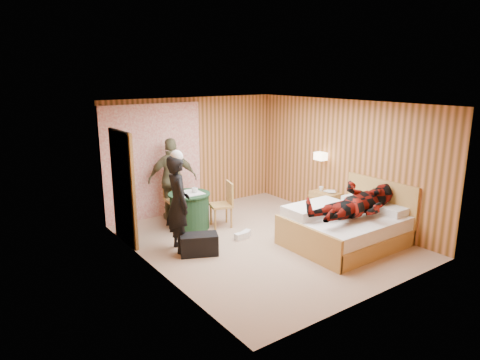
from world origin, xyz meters
TOP-DOWN VIEW (x-y plane):
  - floor at (0.00, 0.00)m, footprint 4.20×5.00m
  - ceiling at (0.00, 0.00)m, footprint 4.20×5.00m
  - wall_back at (0.00, 2.50)m, footprint 4.20×0.02m
  - wall_left at (-2.10, 0.00)m, footprint 0.02×5.00m
  - wall_right at (2.10, 0.00)m, footprint 0.02×5.00m
  - curtain at (-1.00, 2.43)m, footprint 2.20×0.08m
  - doorway at (-2.06, 1.40)m, footprint 0.06×0.90m
  - wall_lamp at (1.92, 0.45)m, footprint 0.26×0.24m
  - bed at (1.13, -0.99)m, footprint 1.99×1.55m
  - nightstand at (1.88, 0.22)m, footprint 0.43×0.59m
  - round_table at (-0.76, 1.35)m, footprint 0.82×0.82m
  - chair_far at (-0.75, 2.00)m, footprint 0.47×0.47m
  - chair_near at (-0.11, 1.06)m, footprint 0.51×0.51m
  - duffel_bag at (-1.25, 0.13)m, footprint 0.71×0.57m
  - sneaker_left at (-0.27, 0.26)m, footprint 0.29×0.13m
  - sneaker_right at (-0.16, 0.30)m, footprint 0.30×0.21m
  - woman_standing at (-1.43, 0.51)m, footprint 0.51×0.68m
  - man_at_table at (-0.76, 2.04)m, footprint 1.09×0.72m
  - man_on_bed at (1.15, -1.21)m, footprint 0.86×0.67m
  - book_lower at (1.88, 0.17)m, footprint 0.19×0.24m
  - book_upper at (1.88, 0.17)m, footprint 0.27×0.28m
  - cup_nightstand at (1.88, 0.35)m, footprint 0.12×0.12m
  - cup_table at (-0.66, 1.30)m, footprint 0.16×0.16m

SIDE VIEW (x-z plane):
  - floor at x=0.00m, z-range -0.01..0.01m
  - sneaker_right at x=-0.16m, z-range 0.00..0.12m
  - sneaker_left at x=-0.27m, z-range 0.00..0.13m
  - duffel_bag at x=-1.25m, z-range 0.00..0.36m
  - nightstand at x=1.88m, z-range 0.01..0.58m
  - bed at x=1.13m, z-range -0.22..0.84m
  - round_table at x=-0.76m, z-range 0.00..0.73m
  - chair_near at x=-0.11m, z-range 0.07..0.98m
  - chair_far at x=-0.75m, z-range 0.07..1.00m
  - book_lower at x=1.88m, z-range 0.57..0.59m
  - book_upper at x=1.88m, z-range 0.59..0.61m
  - cup_nightstand at x=1.88m, z-range 0.57..0.66m
  - cup_table at x=-0.66m, z-range 0.73..0.83m
  - woman_standing at x=-1.43m, z-range 0.00..1.68m
  - man_at_table at x=-0.76m, z-range 0.00..1.72m
  - man_on_bed at x=1.15m, z-range 0.08..1.85m
  - doorway at x=-2.06m, z-range 0.00..2.05m
  - curtain at x=-1.00m, z-range 0.00..2.40m
  - wall_back at x=0.00m, z-range 0.00..2.50m
  - wall_left at x=-2.10m, z-range 0.00..2.50m
  - wall_right at x=2.10m, z-range 0.00..2.50m
  - wall_lamp at x=1.92m, z-range 1.22..1.38m
  - ceiling at x=0.00m, z-range 2.50..2.50m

